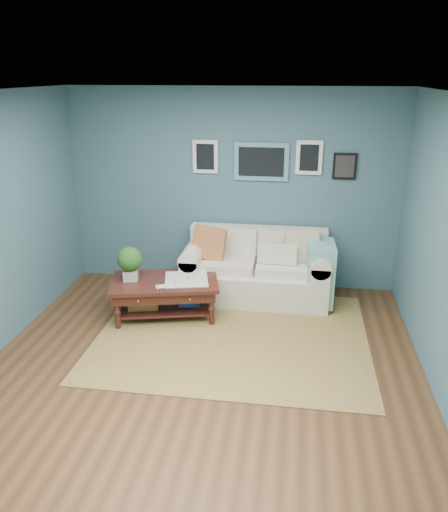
# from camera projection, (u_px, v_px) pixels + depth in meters

# --- Properties ---
(room_shell) EXTENTS (5.00, 5.02, 2.70)m
(room_shell) POSITION_uv_depth(u_px,v_px,m) (198.00, 249.00, 4.52)
(room_shell) COLOR brown
(room_shell) RESTS_ON ground
(area_rug) EXTENTS (3.07, 2.46, 0.01)m
(area_rug) POSITION_uv_depth(u_px,v_px,m) (232.00, 335.00, 5.77)
(area_rug) COLOR brown
(area_rug) RESTS_ON ground
(loveseat) EXTENTS (1.95, 0.89, 1.00)m
(loveseat) POSITION_uv_depth(u_px,v_px,m) (262.00, 269.00, 6.62)
(loveseat) COLOR beige
(loveseat) RESTS_ON ground
(coffee_table) EXTENTS (1.43, 1.03, 0.90)m
(coffee_table) POSITION_uv_depth(u_px,v_px,m) (159.00, 286.00, 6.11)
(coffee_table) COLOR black
(coffee_table) RESTS_ON ground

